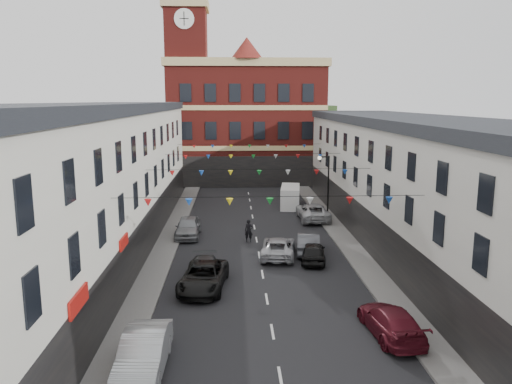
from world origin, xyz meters
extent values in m
plane|color=black|center=(0.00, 0.00, 0.00)|extent=(160.00, 160.00, 0.00)
cube|color=#605E5B|center=(-6.90, 2.00, 0.07)|extent=(1.80, 64.00, 0.15)
cube|color=#605E5B|center=(6.90, 2.00, 0.07)|extent=(1.80, 64.00, 0.15)
cube|color=silver|center=(-11.80, 1.00, 5.00)|extent=(8.00, 56.00, 10.00)
cube|color=black|center=(-11.80, 1.00, 10.35)|extent=(8.40, 56.00, 0.70)
cube|color=black|center=(-7.75, 1.00, 1.60)|extent=(0.12, 56.00, 3.20)
cube|color=beige|center=(11.80, 1.00, 4.50)|extent=(8.00, 56.00, 9.00)
cube|color=black|center=(11.80, 1.00, 9.35)|extent=(8.40, 56.00, 0.70)
cube|color=black|center=(7.75, 1.00, 1.60)|extent=(0.12, 56.00, 3.20)
cube|color=maroon|center=(0.00, 38.00, 7.50)|extent=(20.00, 12.00, 15.00)
cube|color=tan|center=(0.00, 38.00, 15.50)|extent=(20.60, 12.60, 1.00)
cone|color=maroon|center=(0.00, 33.00, 17.20)|extent=(4.00, 4.00, 2.60)
cube|color=maroon|center=(-7.50, 35.00, 12.00)|extent=(5.00, 5.00, 24.00)
cube|color=tan|center=(-7.50, 35.00, 22.50)|extent=(5.60, 5.60, 1.20)
cylinder|color=white|center=(-7.50, 32.45, 20.50)|extent=(2.40, 0.12, 2.40)
cube|color=#2C4520|center=(-4.00, 62.00, 5.00)|extent=(40.00, 14.00, 10.00)
cylinder|color=black|center=(6.80, 14.00, 3.00)|extent=(0.14, 0.14, 6.00)
cylinder|color=black|center=(6.40, 14.00, 5.90)|extent=(0.90, 0.10, 0.10)
sphere|color=beige|center=(5.95, 14.00, 5.80)|extent=(0.36, 0.36, 0.36)
imported|color=silver|center=(-5.50, -11.34, 0.82)|extent=(1.80, 5.02, 1.65)
imported|color=black|center=(-3.60, -2.32, 0.74)|extent=(3.07, 5.59, 1.48)
imported|color=#373B3E|center=(-3.60, -0.98, 0.65)|extent=(2.07, 4.59, 1.31)
imported|color=gray|center=(-5.50, 9.18, 0.81)|extent=(1.93, 4.77, 1.62)
imported|color=#56111D|center=(5.50, -8.66, 0.71)|extent=(2.39, 5.02, 1.41)
imported|color=black|center=(3.62, 2.37, 0.69)|extent=(2.17, 4.22, 1.37)
imported|color=#4C4E54|center=(3.60, 4.48, 0.74)|extent=(2.17, 4.66, 1.48)
imported|color=#AFB1B4|center=(5.50, 14.38, 0.79)|extent=(2.67, 5.69, 1.58)
imported|color=#ADAEB4|center=(1.33, 3.62, 0.69)|extent=(2.97, 5.26, 1.39)
cube|color=white|center=(4.08, 20.20, 1.08)|extent=(2.52, 5.07, 2.15)
imported|color=black|center=(-0.63, 7.43, 0.89)|extent=(0.66, 0.45, 1.78)
camera|label=1|loc=(-1.82, -30.16, 10.90)|focal=35.00mm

